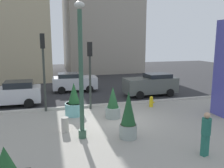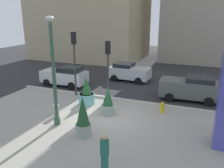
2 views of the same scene
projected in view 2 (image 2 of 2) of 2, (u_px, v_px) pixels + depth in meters
name	position (u px, v px, depth m)	size (l,w,h in m)	color
ground_plane	(129.00, 97.00, 18.27)	(60.00, 60.00, 0.00)	#2D2D30
plaza_pavement	(94.00, 132.00, 12.94)	(18.00, 10.00, 0.02)	#9E998E
curb_strip	(125.00, 100.00, 17.47)	(18.00, 0.24, 0.16)	#B7B2A8
lamp_post	(54.00, 75.00, 13.00)	(0.44, 0.44, 6.09)	#335642
potted_plant_by_pillar	(83.00, 118.00, 12.31)	(0.81, 0.81, 2.22)	gray
potted_plant_mid_plaza	(86.00, 94.00, 16.74)	(1.12, 1.12, 2.01)	#6BB2B2
potted_plant_curbside	(108.00, 103.00, 14.99)	(0.87, 0.87, 1.85)	gray
fire_hydrant	(162.00, 108.00, 15.34)	(0.36, 0.26, 0.75)	gold
concrete_bollard	(56.00, 111.00, 14.86)	(0.36, 0.36, 0.75)	#B2ADA3
traffic_light_far_side	(74.00, 54.00, 17.82)	(0.28, 0.42, 4.89)	#333833
traffic_light_corner	(108.00, 61.00, 16.63)	(0.28, 0.42, 4.38)	#333833
car_intersection	(191.00, 88.00, 17.50)	(4.38, 2.12, 1.80)	#565B56
car_curb_west	(129.00, 72.00, 22.63)	(3.93, 2.17, 1.64)	silver
car_passing_lane	(65.00, 76.00, 21.11)	(4.10, 1.99, 1.71)	silver
pedestrian_by_curb	(105.00, 152.00, 9.31)	(0.45, 0.45, 1.78)	#236656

